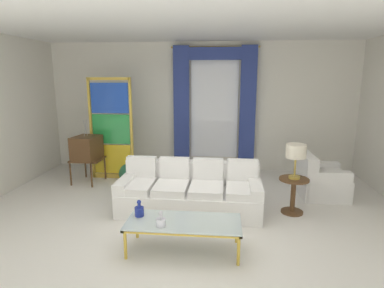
% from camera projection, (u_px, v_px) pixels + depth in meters
% --- Properties ---
extents(ground_plane, '(16.00, 16.00, 0.00)m').
position_uv_depth(ground_plane, '(186.00, 222.00, 5.01)').
color(ground_plane, white).
extents(wall_rear, '(8.00, 0.12, 3.00)m').
position_uv_depth(wall_rear, '(201.00, 107.00, 7.67)').
color(wall_rear, white).
rests_on(wall_rear, ground).
extents(ceiling_slab, '(8.00, 7.60, 0.04)m').
position_uv_depth(ceiling_slab, '(191.00, 26.00, 5.15)').
color(ceiling_slab, white).
extents(curtained_window, '(2.00, 0.17, 2.70)m').
position_uv_depth(curtained_window, '(214.00, 97.00, 7.42)').
color(curtained_window, white).
rests_on(curtained_window, ground).
extents(couch_white_long, '(2.35, 0.96, 0.86)m').
position_uv_depth(couch_white_long, '(190.00, 192.00, 5.40)').
color(couch_white_long, white).
rests_on(couch_white_long, ground).
extents(coffee_table, '(1.47, 0.62, 0.41)m').
position_uv_depth(coffee_table, '(184.00, 223.00, 4.11)').
color(coffee_table, silver).
rests_on(coffee_table, ground).
extents(bottle_blue_decanter, '(0.12, 0.12, 0.20)m').
position_uv_depth(bottle_blue_decanter, '(161.00, 221.00, 3.95)').
color(bottle_blue_decanter, silver).
rests_on(bottle_blue_decanter, coffee_table).
extents(bottle_crystal_tall, '(0.12, 0.12, 0.22)m').
position_uv_depth(bottle_crystal_tall, '(139.00, 211.00, 4.24)').
color(bottle_crystal_tall, navy).
rests_on(bottle_crystal_tall, coffee_table).
extents(vintage_tv, '(0.62, 0.66, 1.35)m').
position_uv_depth(vintage_tv, '(87.00, 149.00, 6.72)').
color(vintage_tv, brown).
rests_on(vintage_tv, ground).
extents(armchair_white, '(0.83, 0.83, 0.80)m').
position_uv_depth(armchair_white, '(320.00, 181.00, 6.02)').
color(armchair_white, white).
rests_on(armchair_white, ground).
extents(stained_glass_divider, '(0.95, 0.05, 2.20)m').
position_uv_depth(stained_glass_divider, '(111.00, 131.00, 6.93)').
color(stained_glass_divider, gold).
rests_on(stained_glass_divider, ground).
extents(peacock_figurine, '(0.44, 0.60, 0.50)m').
position_uv_depth(peacock_figurine, '(127.00, 175.00, 6.65)').
color(peacock_figurine, beige).
rests_on(peacock_figurine, ground).
extents(round_side_table, '(0.48, 0.48, 0.59)m').
position_uv_depth(round_side_table, '(293.00, 192.00, 5.26)').
color(round_side_table, brown).
rests_on(round_side_table, ground).
extents(table_lamp_brass, '(0.32, 0.32, 0.57)m').
position_uv_depth(table_lamp_brass, '(296.00, 153.00, 5.12)').
color(table_lamp_brass, '#B29338').
rests_on(table_lamp_brass, round_side_table).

